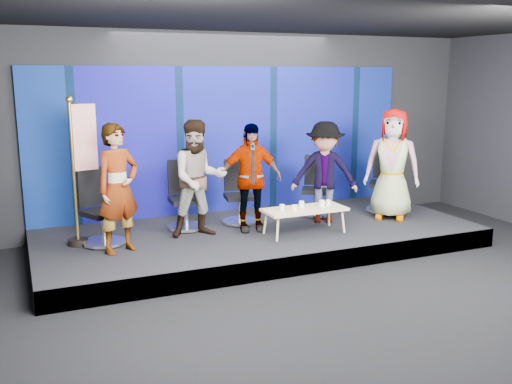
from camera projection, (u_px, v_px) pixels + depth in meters
ground at (340, 301)px, 7.08m from camera, size 10.00×10.00×0.00m
room_walls at (346, 104)px, 6.58m from camera, size 10.02×8.02×3.51m
riser at (260, 238)px, 9.30m from camera, size 7.00×3.00×0.30m
backdrop at (228, 140)px, 10.31m from camera, size 7.00×0.08×2.60m
chair_a at (101, 220)px, 8.37m from camera, size 0.84×0.84×1.12m
panelist_a at (118, 189)px, 7.91m from camera, size 0.79×0.68×1.82m
chair_b at (185, 206)px, 9.23m from camera, size 0.66×0.66×1.11m
panelist_b at (199, 179)px, 8.71m from camera, size 0.91×0.73×1.80m
chair_c at (239, 202)px, 9.58m from camera, size 0.70×0.70×1.06m
panelist_c at (250, 178)px, 9.02m from camera, size 1.07×0.59×1.72m
chair_d at (316, 196)px, 10.12m from camera, size 0.81×0.81×1.05m
panelist_d at (324, 172)px, 9.54m from camera, size 1.27×1.11×1.70m
chair_e at (385, 190)px, 10.39m from camera, size 0.93×0.93×1.18m
panelist_e at (392, 164)px, 9.78m from camera, size 1.10×1.06×1.90m
coffee_table at (305, 210)px, 8.93m from camera, size 1.32×0.57×0.40m
mug_a at (282, 207)px, 8.78m from camera, size 0.08×0.08×0.09m
mug_b at (294, 208)px, 8.77m from camera, size 0.07×0.07×0.09m
mug_c at (302, 204)px, 8.99m from camera, size 0.08×0.08×0.10m
mug_d at (322, 203)px, 9.03m from camera, size 0.09×0.09×0.10m
mug_e at (328, 202)px, 9.13m from camera, size 0.07×0.07×0.09m
flag_stand at (81, 167)px, 8.21m from camera, size 0.50×0.29×2.17m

